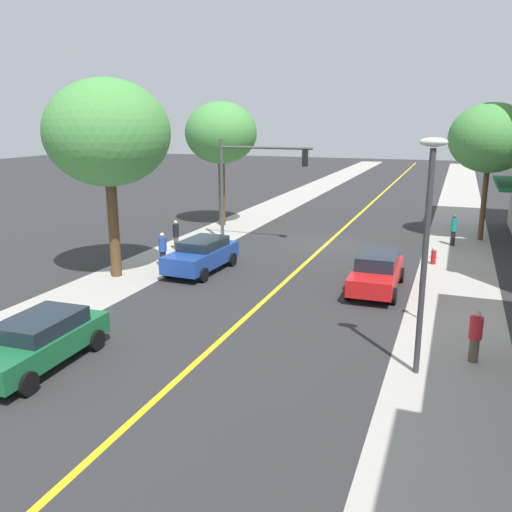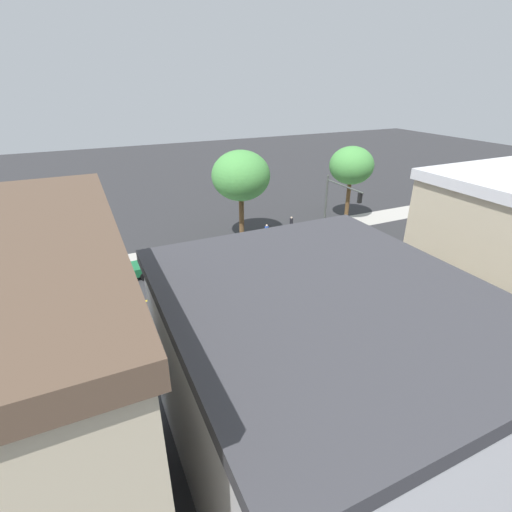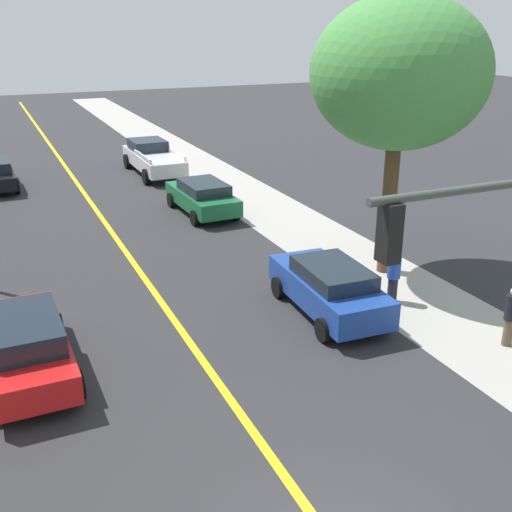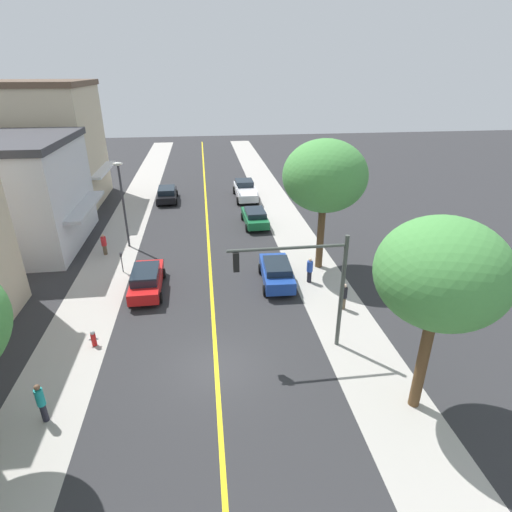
{
  "view_description": "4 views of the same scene",
  "coord_description": "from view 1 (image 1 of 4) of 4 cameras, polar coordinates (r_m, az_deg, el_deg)",
  "views": [
    {
      "loc": [
        -6.69,
        29.38,
        6.87
      ],
      "look_at": [
        -0.24,
        12.05,
        2.19
      ],
      "focal_mm": 38.04,
      "sensor_mm": 36.0,
      "label": 1
    },
    {
      "loc": [
        -24.04,
        22.73,
        14.33
      ],
      "look_at": [
        -0.12,
        11.54,
        1.87
      ],
      "focal_mm": 26.54,
      "sensor_mm": 36.0,
      "label": 2
    },
    {
      "loc": [
        -4.14,
        -5.97,
        7.72
      ],
      "look_at": [
        2.4,
        8.68,
        1.59
      ],
      "focal_mm": 43.14,
      "sensor_mm": 36.0,
      "label": 3
    },
    {
      "loc": [
        -0.11,
        -14.77,
        12.43
      ],
      "look_at": [
        2.92,
        8.32,
        1.61
      ],
      "focal_mm": 28.46,
      "sensor_mm": 36.0,
      "label": 4
    }
  ],
  "objects": [
    {
      "name": "street_lamp",
      "position": [
        14.87,
        17.51,
        2.32
      ],
      "size": [
        0.7,
        0.36,
        6.43
      ],
      "color": "#38383D",
      "rests_on": "ground"
    },
    {
      "name": "pedestrian_black_shirt",
      "position": [
        29.56,
        -8.41,
        2.28
      ],
      "size": [
        0.33,
        0.33,
        1.59
      ],
      "rotation": [
        0.0,
        0.0,
        0.32
      ],
      "color": "brown",
      "rests_on": "ground"
    },
    {
      "name": "ground_plane",
      "position": [
        30.9,
        7.4,
        1.24
      ],
      "size": [
        140.0,
        140.0,
        0.0
      ],
      "primitive_type": "plane",
      "color": "#2D2D30"
    },
    {
      "name": "blue_sedan_right_curb",
      "position": [
        25.13,
        -5.73,
        0.16
      ],
      "size": [
        2.14,
        4.48,
        1.51
      ],
      "rotation": [
        0.0,
        0.0,
        1.53
      ],
      "color": "#1E429E",
      "rests_on": "ground"
    },
    {
      "name": "traffic_light_mast",
      "position": [
        30.58,
        -0.62,
        8.68
      ],
      "size": [
        5.4,
        0.32,
        5.8
      ],
      "rotation": [
        0.0,
        0.0,
        3.14
      ],
      "color": "#474C47",
      "rests_on": "ground"
    },
    {
      "name": "red_sedan_left_curb",
      "position": [
        22.82,
        12.58,
        -1.57
      ],
      "size": [
        1.99,
        4.68,
        1.53
      ],
      "rotation": [
        0.0,
        0.0,
        1.58
      ],
      "color": "red",
      "rests_on": "ground"
    },
    {
      "name": "sidewalk_right",
      "position": [
        33.12,
        -4.44,
        2.19
      ],
      "size": [
        3.44,
        126.0,
        0.01
      ],
      "primitive_type": "cube",
      "color": "#ADA8A0",
      "rests_on": "ground"
    },
    {
      "name": "pedestrian_red_shirt",
      "position": [
        17.02,
        22.06,
        -7.71
      ],
      "size": [
        0.38,
        0.38,
        1.57
      ],
      "rotation": [
        0.0,
        0.0,
        2.83
      ],
      "color": "brown",
      "rests_on": "ground"
    },
    {
      "name": "street_tree_right_corner",
      "position": [
        24.37,
        -15.34,
        12.32
      ],
      "size": [
        5.33,
        5.33,
        8.57
      ],
      "color": "brown",
      "rests_on": "ground"
    },
    {
      "name": "street_tree_left_near",
      "position": [
        35.76,
        -3.7,
        12.74
      ],
      "size": [
        4.62,
        4.62,
        7.98
      ],
      "color": "brown",
      "rests_on": "ground"
    },
    {
      "name": "green_sedan_right_curb",
      "position": [
        16.77,
        -21.92,
        -8.24
      ],
      "size": [
        2.13,
        4.55,
        1.43
      ],
      "rotation": [
        0.0,
        0.0,
        1.6
      ],
      "color": "#196638",
      "rests_on": "ground"
    },
    {
      "name": "parking_meter",
      "position": [
        19.92,
        16.91,
        -3.78
      ],
      "size": [
        0.12,
        0.18,
        1.42
      ],
      "color": "#4C4C51",
      "rests_on": "ground"
    },
    {
      "name": "sidewalk_left",
      "position": [
        30.17,
        20.42,
        0.14
      ],
      "size": [
        3.44,
        126.0,
        0.01
      ],
      "primitive_type": "cube",
      "color": "#ADA8A0",
      "rests_on": "ground"
    },
    {
      "name": "street_tree_left_far",
      "position": [
        33.74,
        23.42,
        11.3
      ],
      "size": [
        4.56,
        4.56,
        7.79
      ],
      "color": "brown",
      "rests_on": "ground"
    },
    {
      "name": "road_centerline_stripe",
      "position": [
        30.9,
        7.4,
        1.24
      ],
      "size": [
        0.2,
        126.0,
        0.0
      ],
      "primitive_type": "cube",
      "color": "yellow",
      "rests_on": "ground"
    },
    {
      "name": "pedestrian_teal_shirt",
      "position": [
        32.14,
        20.07,
        2.72
      ],
      "size": [
        0.32,
        0.32,
        1.77
      ],
      "rotation": [
        0.0,
        0.0,
        3.18
      ],
      "color": "black",
      "rests_on": "ground"
    },
    {
      "name": "pedestrian_blue_shirt",
      "position": [
        26.16,
        -9.79,
        0.73
      ],
      "size": [
        0.38,
        0.38,
        1.66
      ],
      "rotation": [
        0.0,
        0.0,
        5.97
      ],
      "color": "black",
      "rests_on": "ground"
    },
    {
      "name": "fire_hydrant",
      "position": [
        27.73,
        18.17,
        0.03
      ],
      "size": [
        0.44,
        0.24,
        0.85
      ],
      "color": "red",
      "rests_on": "ground"
    }
  ]
}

